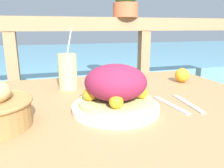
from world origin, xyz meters
The scene contains 8 objects.
patio_table centered at (0.00, 0.00, 0.66)m, with size 1.06×0.92×0.76m.
railing_fence centered at (0.00, 0.83, 0.77)m, with size 2.80×0.08×1.08m.
sea_backdrop centered at (0.00, 3.33, 0.29)m, with size 12.00×4.00×0.58m.
salad_plate centered at (-0.04, -0.06, 0.83)m, with size 0.27×0.27×0.15m.
drink_glass centered at (-0.16, 0.24, 0.84)m, with size 0.08×0.08×0.25m.
fork centered at (0.15, -0.07, 0.77)m, with size 0.03×0.18×0.00m.
knife centered at (0.21, -0.07, 0.77)m, with size 0.03×0.18×0.00m.
orange_near_basket centered at (0.37, 0.20, 0.80)m, with size 0.07×0.07×0.07m.
Camera 1 is at (-0.24, -0.67, 1.02)m, focal length 35.00 mm.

